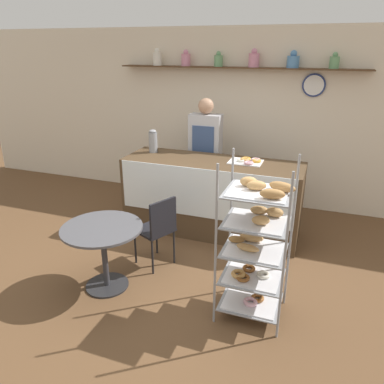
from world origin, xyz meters
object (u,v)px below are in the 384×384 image
pastry_rack (256,242)px  cafe_table (103,242)px  person_worker (205,153)px  coffee_carafe (153,141)px  cafe_chair (158,226)px  donut_tray_counter (248,161)px

pastry_rack → cafe_table: 1.56m
person_worker → cafe_table: 2.28m
person_worker → coffee_carafe: bearing=-145.7°
pastry_rack → coffee_carafe: size_ratio=4.84×
cafe_chair → donut_tray_counter: 1.48m
pastry_rack → coffee_carafe: (-1.80, 1.65, 0.40)m
cafe_chair → pastry_rack: bearing=95.0°
cafe_table → coffee_carafe: (-0.26, 1.77, 0.63)m
cafe_table → person_worker: bearing=80.3°
person_worker → pastry_rack: bearing=-60.8°
person_worker → cafe_table: person_worker is taller
person_worker → cafe_table: size_ratio=2.10×
person_worker → cafe_table: bearing=-99.7°
cafe_table → coffee_carafe: coffee_carafe is taller
coffee_carafe → person_worker: bearing=34.3°
person_worker → donut_tray_counter: (0.73, -0.47, 0.08)m
pastry_rack → person_worker: person_worker is taller
cafe_table → donut_tray_counter: 2.12m
person_worker → donut_tray_counter: 0.87m
cafe_table → coffee_carafe: size_ratio=2.59×
pastry_rack → cafe_chair: bearing=159.4°
pastry_rack → cafe_chair: 1.28m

